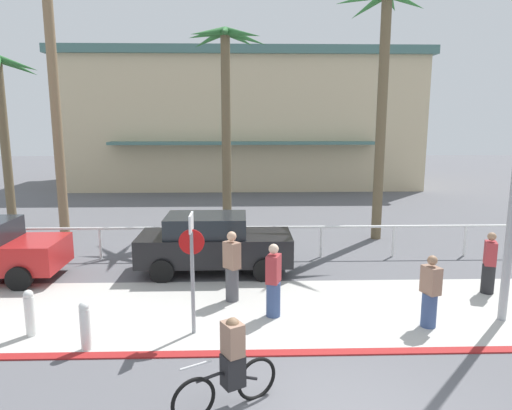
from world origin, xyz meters
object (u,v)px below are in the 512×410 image
at_px(stop_sign_bike_lane, 192,256).
at_px(palm_tree_0, 2,103).
at_px(pedestrian_2, 232,269).
at_px(cyclist_black_0, 230,366).
at_px(palm_tree_2, 226,78).
at_px(bollard_3, 30,312).
at_px(pedestrian_3, 430,295).
at_px(palm_tree_1, 51,48).
at_px(pedestrian_1, 273,284).
at_px(car_black_1, 213,243).
at_px(pedestrian_0, 489,266).
at_px(palm_tree_3, 382,66).
at_px(bollard_2, 85,325).

height_order(stop_sign_bike_lane, palm_tree_0, palm_tree_0).
xyz_separation_m(palm_tree_0, pedestrian_2, (9.31, -8.48, -4.21)).
bearing_deg(cyclist_black_0, palm_tree_2, 91.99).
bearing_deg(bollard_3, pedestrian_3, 1.18).
xyz_separation_m(bollard_3, palm_tree_1, (-2.46, 8.56, 6.40)).
bearing_deg(cyclist_black_0, pedestrian_3, 33.03).
distance_m(bollard_3, cyclist_black_0, 4.89).
height_order(palm_tree_0, pedestrian_1, palm_tree_0).
xyz_separation_m(car_black_1, pedestrian_0, (7.12, -1.97, -0.13)).
height_order(palm_tree_1, palm_tree_3, palm_tree_1).
xyz_separation_m(palm_tree_1, cyclist_black_0, (6.63, -11.11, -6.22)).
xyz_separation_m(pedestrian_0, pedestrian_1, (-5.58, -1.27, 0.05)).
xyz_separation_m(bollard_2, palm_tree_1, (-3.80, 9.22, 6.40)).
height_order(palm_tree_0, palm_tree_3, palm_tree_3).
bearing_deg(pedestrian_0, palm_tree_3, 103.24).
bearing_deg(stop_sign_bike_lane, palm_tree_3, 52.32).
height_order(bollard_2, palm_tree_1, palm_tree_1).
distance_m(bollard_2, pedestrian_3, 7.07).
relative_size(cyclist_black_0, pedestrian_1, 0.94).
relative_size(palm_tree_0, pedestrian_2, 3.91).
relative_size(bollard_3, palm_tree_2, 0.13).
xyz_separation_m(palm_tree_0, palm_tree_3, (14.51, -2.51, 1.21)).
distance_m(stop_sign_bike_lane, pedestrian_1, 2.09).
height_order(stop_sign_bike_lane, car_black_1, stop_sign_bike_lane).
relative_size(palm_tree_0, palm_tree_3, 0.78).
bearing_deg(car_black_1, cyclist_black_0, -84.33).
distance_m(cyclist_black_0, pedestrian_3, 4.99).
distance_m(bollard_2, pedestrian_0, 9.69).
distance_m(palm_tree_1, car_black_1, 9.63).
bearing_deg(pedestrian_2, stop_sign_bike_lane, -113.62).
bearing_deg(car_black_1, palm_tree_3, 32.50).
distance_m(palm_tree_0, cyclist_black_0, 16.44).
relative_size(bollard_3, pedestrian_1, 0.59).
bearing_deg(palm_tree_0, bollard_3, -63.05).
xyz_separation_m(bollard_3, car_black_1, (3.52, 4.04, 0.35)).
relative_size(pedestrian_0, pedestrian_1, 0.95).
bearing_deg(car_black_1, palm_tree_2, 87.46).
bearing_deg(pedestrian_3, palm_tree_1, 142.20).
bearing_deg(palm_tree_3, pedestrian_1, -121.56).
bearing_deg(pedestrian_3, bollard_3, -178.82).
relative_size(stop_sign_bike_lane, palm_tree_2, 0.33).
distance_m(bollard_3, palm_tree_1, 10.97).
xyz_separation_m(bollard_2, palm_tree_3, (7.97, 8.38, 5.72)).
xyz_separation_m(palm_tree_3, pedestrian_2, (-5.20, -5.97, -5.42)).
xyz_separation_m(palm_tree_1, pedestrian_0, (13.10, -6.49, -6.17)).
bearing_deg(car_black_1, palm_tree_0, 144.61).
height_order(palm_tree_2, pedestrian_3, palm_tree_2).
distance_m(stop_sign_bike_lane, palm_tree_3, 10.77).
distance_m(bollard_2, pedestrian_2, 3.68).
xyz_separation_m(bollard_3, pedestrian_3, (8.36, 0.17, 0.22)).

